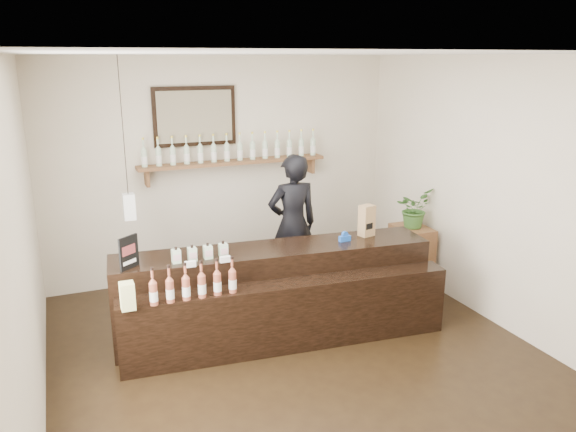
{
  "coord_description": "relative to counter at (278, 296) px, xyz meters",
  "views": [
    {
      "loc": [
        -1.94,
        -4.34,
        2.77
      ],
      "look_at": [
        0.15,
        0.7,
        1.23
      ],
      "focal_mm": 35.0,
      "sensor_mm": 36.0,
      "label": 1
    }
  ],
  "objects": [
    {
      "name": "ground",
      "position": [
        0.02,
        -0.58,
        -0.43
      ],
      "size": [
        5.0,
        5.0,
        0.0
      ],
      "primitive_type": "plane",
      "color": "black",
      "rests_on": "ground"
    },
    {
      "name": "room_shell",
      "position": [
        0.02,
        -0.58,
        1.28
      ],
      "size": [
        5.0,
        5.0,
        5.0
      ],
      "color": "beige",
      "rests_on": "ground"
    },
    {
      "name": "back_wall_decor",
      "position": [
        -0.12,
        1.79,
        1.32
      ],
      "size": [
        2.66,
        0.96,
        1.69
      ],
      "color": "brown",
      "rests_on": "ground"
    },
    {
      "name": "counter",
      "position": [
        0.0,
        0.0,
        0.0
      ],
      "size": [
        3.29,
        1.16,
        1.06
      ],
      "color": "black",
      "rests_on": "ground"
    },
    {
      "name": "promo_sign",
      "position": [
        -1.42,
        0.08,
        0.64
      ],
      "size": [
        0.19,
        0.15,
        0.31
      ],
      "color": "black",
      "rests_on": "counter"
    },
    {
      "name": "paper_bag",
      "position": [
        1.08,
        0.11,
        0.65
      ],
      "size": [
        0.18,
        0.15,
        0.34
      ],
      "color": "#9C754B",
      "rests_on": "counter"
    },
    {
      "name": "tape_dispenser",
      "position": [
        0.77,
        0.03,
        0.52
      ],
      "size": [
        0.13,
        0.06,
        0.11
      ],
      "color": "#194FB5",
      "rests_on": "counter"
    },
    {
      "name": "side_cabinet",
      "position": [
        2.02,
        0.58,
        -0.05
      ],
      "size": [
        0.39,
        0.53,
        0.76
      ],
      "color": "brown",
      "rests_on": "ground"
    },
    {
      "name": "potted_plant",
      "position": [
        2.02,
        0.58,
        0.57
      ],
      "size": [
        0.56,
        0.54,
        0.48
      ],
      "primitive_type": "imported",
      "rotation": [
        0.0,
        0.0,
        0.53
      ],
      "color": "#396729",
      "rests_on": "side_cabinet"
    },
    {
      "name": "shopkeeper",
      "position": [
        0.58,
        0.97,
        0.53
      ],
      "size": [
        0.7,
        0.46,
        1.92
      ],
      "primitive_type": "imported",
      "rotation": [
        0.0,
        0.0,
        3.13
      ],
      "color": "black",
      "rests_on": "ground"
    }
  ]
}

